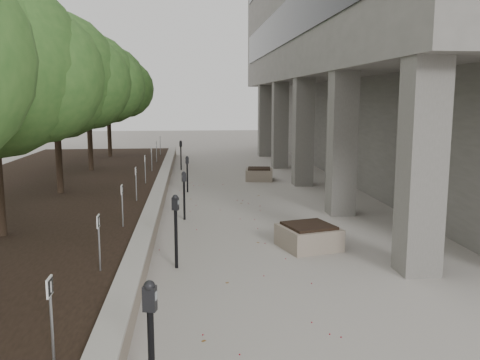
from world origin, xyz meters
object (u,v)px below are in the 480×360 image
parking_meter_1 (151,353)px  parking_meter_4 (187,174)px  crabapple_tree_3 (56,103)px  parking_meter_5 (181,155)px  parking_meter_2 (176,232)px  planter_back (259,174)px  parking_meter_3 (184,196)px  planter_front (309,236)px  crabapple_tree_4 (88,102)px  crabapple_tree_5 (108,101)px

parking_meter_1 → parking_meter_4: bearing=102.7°
parking_meter_4 → parking_meter_1: bearing=-104.2°
parking_meter_1 → parking_meter_4: 12.99m
crabapple_tree_3 → parking_meter_5: 8.73m
parking_meter_2 → planter_back: size_ratio=1.37×
parking_meter_3 → planter_front: size_ratio=1.16×
crabapple_tree_4 → parking_meter_3: 8.56m
parking_meter_3 → planter_front: parking_meter_3 is taller
crabapple_tree_3 → parking_meter_2: bearing=-59.6°
crabapple_tree_3 → crabapple_tree_5: (0.00, 10.00, 0.00)m
parking_meter_2 → planter_front: (2.86, 1.08, -0.46)m
parking_meter_2 → parking_meter_4: parking_meter_2 is taller
crabapple_tree_5 → planter_back: (6.72, -5.68, -2.87)m
parking_meter_1 → parking_meter_5: bearing=104.1°
crabapple_tree_4 → planter_front: bearing=-57.4°
planter_front → parking_meter_2: bearing=-159.3°
crabapple_tree_3 → crabapple_tree_4: bearing=90.0°
crabapple_tree_4 → parking_meter_5: (3.55, 2.59, -2.44)m
parking_meter_4 → planter_front: (2.68, -7.08, -0.37)m
crabapple_tree_4 → parking_meter_4: bearing=-39.0°
parking_meter_5 → crabapple_tree_4: bearing=-134.0°
parking_meter_1 → planter_front: (2.98, 5.90, -0.49)m
parking_meter_1 → parking_meter_3: 8.85m
crabapple_tree_5 → parking_meter_5: 4.94m
crabapple_tree_3 → planter_front: crabapple_tree_3 is taller
planter_back → parking_meter_5: bearing=134.1°
parking_meter_5 → parking_meter_4: bearing=-76.9°
parking_meter_4 → parking_meter_2: bearing=-104.1°
parking_meter_5 → planter_back: size_ratio=1.28×
parking_meter_3 → parking_meter_5: (-0.25, 9.86, 0.02)m
crabapple_tree_3 → parking_meter_1: crabapple_tree_3 is taller
crabapple_tree_4 → parking_meter_1: 16.67m
parking_meter_3 → parking_meter_5: parking_meter_5 is taller
crabapple_tree_4 → planter_back: crabapple_tree_4 is taller
crabapple_tree_4 → planter_back: bearing=-5.8°
parking_meter_4 → parking_meter_5: 5.73m
planter_front → crabapple_tree_3: bearing=141.4°
crabapple_tree_3 → parking_meter_3: 5.06m
crabapple_tree_3 → parking_meter_1: 11.91m
crabapple_tree_4 → parking_meter_1: size_ratio=3.61×
crabapple_tree_4 → parking_meter_2: size_ratio=3.75×
parking_meter_1 → crabapple_tree_4: bearing=116.5°
parking_meter_2 → parking_meter_5: 13.88m
parking_meter_1 → parking_meter_4: size_ratio=1.18×
parking_meter_4 → planter_back: 3.78m
planter_front → planter_back: size_ratio=1.08×
crabapple_tree_4 → parking_meter_1: crabapple_tree_4 is taller
crabapple_tree_3 → crabapple_tree_5: 10.00m
parking_meter_5 → planter_back: parking_meter_5 is taller
parking_meter_3 → parking_meter_5: 9.86m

